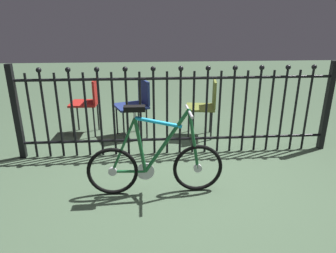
# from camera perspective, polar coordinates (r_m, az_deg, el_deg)

# --- Properties ---
(ground_plane) EXTENTS (20.00, 20.00, 0.00)m
(ground_plane) POSITION_cam_1_polar(r_m,az_deg,el_deg) (3.38, 2.98, -10.00)
(ground_plane) COLOR #435942
(iron_fence) EXTENTS (4.02, 0.07, 1.19)m
(iron_fence) POSITION_cam_1_polar(r_m,az_deg,el_deg) (3.81, 0.74, 3.35)
(iron_fence) COLOR black
(iron_fence) RESTS_ON ground
(bicycle) EXTENTS (1.36, 0.40, 0.92)m
(bicycle) POSITION_cam_1_polar(r_m,az_deg,el_deg) (3.01, -2.42, -6.92)
(bicycle) COLOR black
(bicycle) RESTS_ON ground
(chair_olive) EXTENTS (0.47, 0.47, 0.85)m
(chair_olive) POSITION_cam_1_polar(r_m,az_deg,el_deg) (4.47, 7.22, 4.46)
(chair_olive) COLOR black
(chair_olive) RESTS_ON ground
(chair_red) EXTENTS (0.42, 0.41, 0.84)m
(chair_red) POSITION_cam_1_polar(r_m,az_deg,el_deg) (4.68, -14.72, 4.85)
(chair_red) COLOR black
(chair_red) RESTS_ON ground
(chair_navy) EXTENTS (0.57, 0.57, 0.84)m
(chair_navy) POSITION_cam_1_polar(r_m,az_deg,el_deg) (4.48, -6.08, 4.65)
(chair_navy) COLOR black
(chair_navy) RESTS_ON ground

